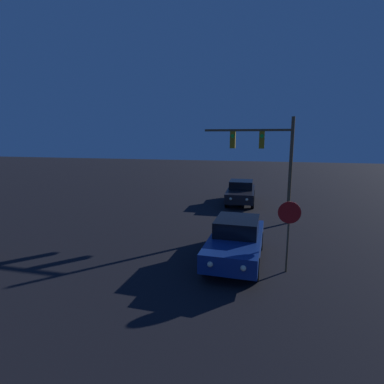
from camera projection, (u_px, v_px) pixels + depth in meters
car_near at (236, 240)px, 11.29m from camera, size 2.01×4.67×1.59m
car_far at (241, 192)px, 21.04m from camera, size 1.99×4.66×1.59m
traffic_signal_mast at (267, 153)px, 15.85m from camera, size 4.69×0.30×5.66m
stop_sign at (289, 223)px, 10.11m from camera, size 0.75×0.07×2.51m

